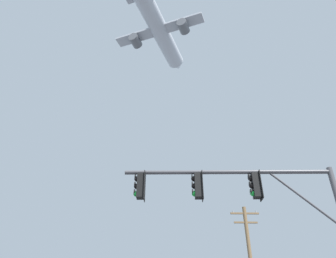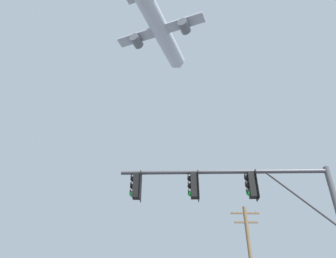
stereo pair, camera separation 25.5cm
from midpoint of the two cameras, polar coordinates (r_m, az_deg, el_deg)
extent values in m
cylinder|color=#4C4C51|center=(11.93, 9.87, -7.55)|extent=(7.45, 0.41, 0.15)
cylinder|color=#4C4C51|center=(12.26, 22.69, -11.52)|extent=(2.29, 0.16, 2.16)
cube|color=black|center=(11.64, -5.50, -10.06)|extent=(0.27, 0.33, 0.90)
cylinder|color=black|center=(11.83, -5.38, -7.76)|extent=(0.05, 0.05, 0.12)
cube|color=black|center=(11.62, -4.81, -10.06)|extent=(0.04, 0.46, 1.04)
sphere|color=black|center=(11.75, -6.15, -8.82)|extent=(0.20, 0.20, 0.20)
cylinder|color=black|center=(11.78, -6.45, -8.55)|extent=(0.05, 0.21, 0.21)
sphere|color=black|center=(11.65, -6.23, -10.09)|extent=(0.20, 0.20, 0.20)
cylinder|color=black|center=(11.68, -6.53, -9.81)|extent=(0.05, 0.21, 0.21)
sphere|color=green|center=(11.55, -6.31, -11.38)|extent=(0.20, 0.20, 0.20)
cylinder|color=black|center=(11.58, -6.61, -11.10)|extent=(0.05, 0.21, 0.21)
cube|color=black|center=(11.60, 4.76, -10.03)|extent=(0.27, 0.33, 0.90)
cylinder|color=black|center=(11.80, 4.65, -7.73)|extent=(0.05, 0.05, 0.12)
cube|color=black|center=(11.61, 5.46, -10.02)|extent=(0.04, 0.46, 1.04)
sphere|color=black|center=(11.70, 3.99, -8.81)|extent=(0.20, 0.20, 0.20)
cylinder|color=black|center=(11.72, 3.65, -8.55)|extent=(0.05, 0.21, 0.21)
sphere|color=black|center=(11.59, 4.04, -10.09)|extent=(0.20, 0.20, 0.20)
cylinder|color=black|center=(11.61, 3.70, -9.82)|extent=(0.05, 0.21, 0.21)
sphere|color=green|center=(11.49, 4.09, -11.39)|extent=(0.20, 0.20, 0.20)
cylinder|color=black|center=(11.51, 3.75, -11.11)|extent=(0.05, 0.21, 0.21)
cube|color=black|center=(11.93, 14.76, -9.70)|extent=(0.27, 0.33, 0.90)
cylinder|color=black|center=(12.12, 14.44, -7.47)|extent=(0.05, 0.05, 0.12)
cube|color=black|center=(11.96, 15.42, -9.67)|extent=(0.04, 0.46, 1.04)
sphere|color=black|center=(11.99, 13.91, -8.54)|extent=(0.20, 0.20, 0.20)
cylinder|color=black|center=(12.00, 13.57, -8.29)|extent=(0.05, 0.21, 0.21)
sphere|color=black|center=(11.89, 14.08, -9.78)|extent=(0.20, 0.20, 0.20)
cylinder|color=black|center=(11.90, 13.73, -9.52)|extent=(0.05, 0.21, 0.21)
sphere|color=green|center=(11.79, 14.26, -11.04)|extent=(0.20, 0.20, 0.20)
cylinder|color=black|center=(11.80, 13.91, -10.78)|extent=(0.05, 0.21, 0.21)
cube|color=brown|center=(26.30, 13.17, -14.38)|extent=(2.20, 0.12, 0.12)
cube|color=brown|center=(26.11, 13.37, -15.84)|extent=(1.80, 0.12, 0.12)
cylinder|color=gray|center=(26.13, 11.17, -14.22)|extent=(0.10, 0.10, 0.18)
cylinder|color=gray|center=(26.57, 15.08, -14.03)|extent=(0.10, 0.10, 0.18)
cylinder|color=#B7BCC6|center=(64.26, -1.58, 17.08)|extent=(9.99, 18.23, 3.26)
cone|color=#B7BCC6|center=(70.92, 1.59, 11.28)|extent=(3.72, 3.25, 3.10)
cube|color=#A8ADB7|center=(63.59, -1.77, 17.11)|extent=(16.90, 8.66, 0.37)
cylinder|color=#595B60|center=(64.31, -5.94, 15.30)|extent=(2.63, 2.96, 1.84)
cylinder|color=#595B60|center=(61.75, 2.59, 17.71)|extent=(2.63, 2.96, 1.84)
camera|label=1|loc=(0.13, -90.27, 0.16)|focal=34.33mm
camera|label=2|loc=(0.13, 89.73, -0.16)|focal=34.33mm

